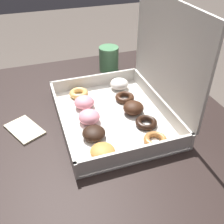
% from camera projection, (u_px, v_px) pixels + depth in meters
% --- Properties ---
extents(dining_table, '(0.93, 0.72, 0.71)m').
position_uv_depth(dining_table, '(114.00, 146.00, 0.88)').
color(dining_table, black).
rests_on(dining_table, ground_plane).
extents(donut_box, '(0.40, 0.33, 0.34)m').
position_uv_depth(donut_box, '(125.00, 97.00, 0.79)').
color(donut_box, silver).
rests_on(donut_box, dining_table).
extents(coffee_mug, '(0.08, 0.08, 0.10)m').
position_uv_depth(coffee_mug, '(109.00, 58.00, 1.05)').
color(coffee_mug, '#4C8456').
rests_on(coffee_mug, dining_table).
extents(paper_napkin, '(0.14, 0.12, 0.01)m').
position_uv_depth(paper_napkin, '(25.00, 129.00, 0.76)').
color(paper_napkin, beige).
rests_on(paper_napkin, dining_table).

